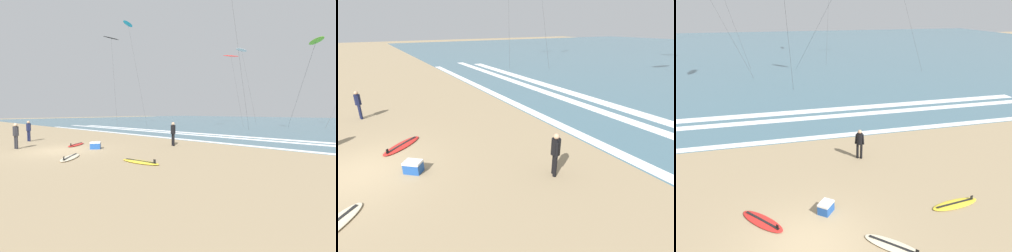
% 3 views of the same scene
% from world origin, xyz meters
% --- Properties ---
extents(ground_plane, '(160.00, 160.00, 0.00)m').
position_xyz_m(ground_plane, '(0.00, 0.00, 0.00)').
color(ground_plane, '#9E8763').
extents(ocean_surface, '(140.00, 90.00, 0.01)m').
position_xyz_m(ocean_surface, '(0.00, 53.90, 0.01)').
color(ocean_surface, '#476B7A').
rests_on(ocean_surface, ground).
extents(wave_foam_shoreline, '(45.06, 0.63, 0.01)m').
position_xyz_m(wave_foam_shoreline, '(-0.39, 9.30, 0.01)').
color(wave_foam_shoreline, white).
rests_on(wave_foam_shoreline, ocean_surface).
extents(wave_foam_mid_break, '(49.73, 0.82, 0.01)m').
position_xyz_m(wave_foam_mid_break, '(-0.10, 13.04, 0.01)').
color(wave_foam_mid_break, white).
rests_on(wave_foam_mid_break, ocean_surface).
extents(wave_foam_outer_break, '(42.82, 0.98, 0.01)m').
position_xyz_m(wave_foam_outer_break, '(-1.27, 14.63, 0.01)').
color(wave_foam_outer_break, white).
rests_on(wave_foam_outer_break, ocean_surface).
extents(surfer_right_near, '(0.49, 0.32, 1.60)m').
position_xyz_m(surfer_right_near, '(3.58, 5.95, 0.96)').
color(surfer_right_near, black).
rests_on(surfer_right_near, ground).
extents(surfer_mid_group, '(0.52, 0.32, 1.60)m').
position_xyz_m(surfer_mid_group, '(-2.74, -1.63, 0.96)').
color(surfer_mid_group, '#232328').
rests_on(surfer_mid_group, ground).
extents(surfer_background_far, '(0.52, 0.32, 1.60)m').
position_xyz_m(surfer_background_far, '(-6.37, 0.27, 0.96)').
color(surfer_background_far, '#141938').
rests_on(surfer_background_far, ground).
extents(surfboard_foreground_flat, '(1.80, 2.00, 0.25)m').
position_xyz_m(surfboard_foreground_flat, '(-1.50, 1.65, 0.05)').
color(surfboard_foreground_flat, red).
rests_on(surfboard_foreground_flat, ground).
extents(surfboard_near_water, '(1.91, 1.91, 0.25)m').
position_xyz_m(surfboard_near_water, '(2.70, -0.80, 0.05)').
color(surfboard_near_water, beige).
rests_on(surfboard_near_water, ground).
extents(surfboard_left_pile, '(2.16, 0.85, 0.25)m').
position_xyz_m(surfboard_left_pile, '(6.06, 0.85, 0.05)').
color(surfboard_left_pile, yellow).
rests_on(surfboard_left_pile, ground).
extents(kite_cyan_low_near, '(6.05, 3.23, 17.63)m').
position_xyz_m(kite_cyan_low_near, '(-19.53, 20.63, 17.27)').
color(kite_cyan_low_near, '#23A8C6').
rests_on(kite_cyan_low_near, ground).
extents(kite_black_high_left, '(5.58, 4.22, 15.46)m').
position_xyz_m(kite_black_high_left, '(-22.37, 19.09, 15.13)').
color(kite_black_high_left, black).
rests_on(kite_black_high_left, ground).
extents(kite_red_high_right, '(7.54, 9.17, 13.02)m').
position_xyz_m(kite_red_high_right, '(-8.10, 35.93, 12.70)').
color(kite_red_high_right, red).
rests_on(kite_red_high_right, ground).
extents(kite_lime_mid_center, '(5.84, 8.00, 10.59)m').
position_xyz_m(kite_lime_mid_center, '(7.82, 25.93, 10.31)').
color(kite_lime_mid_center, '#70C628').
rests_on(kite_lime_mid_center, ground).
extents(kite_white_distant_low, '(4.39, 3.31, 13.73)m').
position_xyz_m(kite_white_distant_low, '(-5.95, 35.82, 13.43)').
color(kite_white_distant_low, white).
rests_on(kite_white_distant_low, ground).
extents(cooler_box, '(0.74, 0.76, 0.44)m').
position_xyz_m(cooler_box, '(0.92, 1.67, 0.22)').
color(cooler_box, '#1E4C9E').
rests_on(cooler_box, ground).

